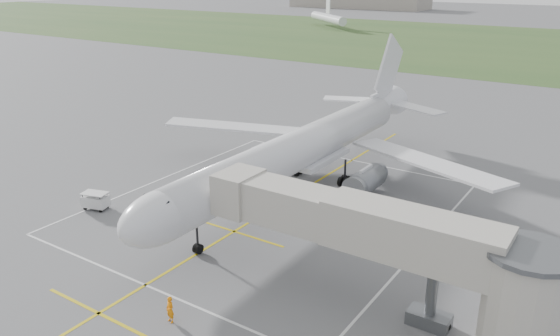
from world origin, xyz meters
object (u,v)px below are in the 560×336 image
Objects in this scene: ramp_worker_nose at (170,310)px; ramp_worker_wing at (257,171)px; baggage_cart at (96,201)px; airliner at (302,149)px; jet_bridge at (399,247)px.

ramp_worker_nose is 25.40m from ramp_worker_wing.
ramp_worker_wing is (-10.15, 23.28, -0.01)m from ramp_worker_nose.
ramp_worker_wing is at bearing 45.68° from baggage_cart.
airliner is 26.60× the size of ramp_worker_nose.
baggage_cart is at bearing 179.76° from jet_bridge.
baggage_cart is (-13.44, -14.13, -3.58)m from airliner.
jet_bridge reaches higher than baggage_cart.
baggage_cart is at bearing 120.27° from ramp_worker_wing.
ramp_worker_nose is at bearing -78.90° from airliner.
baggage_cart is 19.91m from ramp_worker_nose.
jet_bridge is at bearing 47.98° from ramp_worker_nose.
ramp_worker_nose is (-11.25, -8.57, -3.87)m from jet_bridge.
jet_bridge is at bearing -156.26° from ramp_worker_wing.
ramp_worker_nose reaches higher than ramp_worker_wing.
jet_bridge is 14.66m from ramp_worker_nose.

